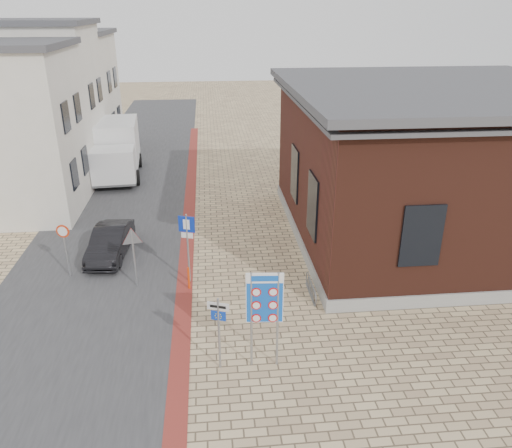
{
  "coord_description": "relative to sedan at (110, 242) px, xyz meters",
  "views": [
    {
      "loc": [
        -0.91,
        -13.31,
        9.74
      ],
      "look_at": [
        0.79,
        3.86,
        2.2
      ],
      "focal_mm": 35.0,
      "sensor_mm": 36.0,
      "label": 1
    }
  ],
  "objects": [
    {
      "name": "curb_strip",
      "position": [
        3.17,
        3.87,
        -0.61
      ],
      "size": [
        0.6,
        40.0,
        0.02
      ],
      "primitive_type": "cube",
      "color": "maroon",
      "rests_on": "ground"
    },
    {
      "name": "essen_sign",
      "position": [
        4.37,
        -7.63,
        0.93
      ],
      "size": [
        0.61,
        0.25,
        2.36
      ],
      "rotation": [
        0.0,
        0.0,
        -0.33
      ],
      "color": "gray",
      "rests_on": "ground"
    },
    {
      "name": "bollard",
      "position": [
        3.35,
        -3.08,
        -0.17
      ],
      "size": [
        0.09,
        0.09,
        0.91
      ],
      "primitive_type": "cylinder",
      "rotation": [
        0.0,
        0.0,
        -0.06
      ],
      "color": "#DE3D0B",
      "rests_on": "ground"
    },
    {
      "name": "yield_sign",
      "position": [
        1.37,
        -2.63,
        1.16
      ],
      "size": [
        0.83,
        0.21,
        2.35
      ],
      "rotation": [
        0.0,
        0.0,
        0.19
      ],
      "color": "gray",
      "rests_on": "ground"
    },
    {
      "name": "box_truck",
      "position": [
        -1.35,
        11.11,
        1.07
      ],
      "size": [
        3.05,
        6.44,
        3.28
      ],
      "rotation": [
        0.0,
        0.0,
        0.08
      ],
      "color": "slate",
      "rests_on": "ground"
    },
    {
      "name": "road_strip",
      "position": [
        -0.33,
        8.87,
        -0.62
      ],
      "size": [
        7.0,
        60.0,
        0.02
      ],
      "primitive_type": "cube",
      "color": "#38383A",
      "rests_on": "ground"
    },
    {
      "name": "townhouse_near",
      "position": [
        -5.83,
        5.87,
        3.54
      ],
      "size": [
        7.4,
        6.4,
        8.3
      ],
      "color": "silver",
      "rests_on": "ground"
    },
    {
      "name": "parking_sign",
      "position": [
        3.37,
        -2.54,
        1.32
      ],
      "size": [
        0.6,
        0.23,
        2.81
      ],
      "rotation": [
        0.0,
        0.0,
        -0.32
      ],
      "color": "gray",
      "rests_on": "ground"
    },
    {
      "name": "speed_sign",
      "position": [
        -1.33,
        -1.63,
        0.84
      ],
      "size": [
        0.51,
        0.14,
        2.21
      ],
      "rotation": [
        0.0,
        0.0,
        -0.21
      ],
      "color": "gray",
      "rests_on": "ground"
    },
    {
      "name": "brick_building",
      "position": [
        14.16,
        0.86,
        2.86
      ],
      "size": [
        13.0,
        13.0,
        6.8
      ],
      "color": "gray",
      "rests_on": "ground"
    },
    {
      "name": "sedan",
      "position": [
        0.0,
        0.0,
        0.0
      ],
      "size": [
        1.6,
        3.88,
        1.25
      ],
      "primitive_type": "imported",
      "rotation": [
        0.0,
        0.0,
        -0.07
      ],
      "color": "black",
      "rests_on": "ground"
    },
    {
      "name": "ground",
      "position": [
        5.17,
        -6.13,
        -0.63
      ],
      "size": [
        120.0,
        120.0,
        0.0
      ],
      "primitive_type": "plane",
      "color": "tan",
      "rests_on": "ground"
    },
    {
      "name": "townhouse_mid",
      "position": [
        -5.83,
        11.87,
        3.94
      ],
      "size": [
        7.4,
        6.4,
        9.1
      ],
      "color": "silver",
      "rests_on": "ground"
    },
    {
      "name": "border_sign",
      "position": [
        5.67,
        -7.63,
        1.6
      ],
      "size": [
        1.05,
        0.13,
        3.09
      ],
      "rotation": [
        0.0,
        0.0,
        -0.08
      ],
      "color": "gray",
      "rests_on": "ground"
    },
    {
      "name": "bike_rack",
      "position": [
        7.82,
        -3.93,
        -0.36
      ],
      "size": [
        0.08,
        1.8,
        0.6
      ],
      "color": "slate",
      "rests_on": "ground"
    },
    {
      "name": "townhouse_far",
      "position": [
        -5.83,
        17.87,
        3.54
      ],
      "size": [
        7.4,
        6.4,
        8.3
      ],
      "color": "silver",
      "rests_on": "ground"
    }
  ]
}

